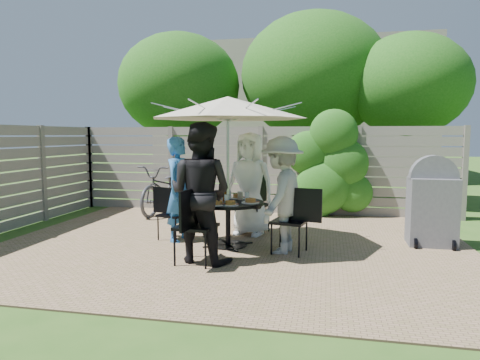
% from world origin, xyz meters
% --- Properties ---
extents(backyard_envelope, '(60.00, 60.00, 5.00)m').
position_xyz_m(backyard_envelope, '(0.09, 10.29, 2.61)').
color(backyard_envelope, '#2F561B').
rests_on(backyard_envelope, ground).
extents(patio_table, '(1.24, 1.24, 0.68)m').
position_xyz_m(patio_table, '(-0.03, 0.14, 0.48)').
color(patio_table, black).
rests_on(patio_table, ground).
extents(umbrella, '(2.72, 2.72, 2.22)m').
position_xyz_m(umbrella, '(-0.03, 0.14, 2.05)').
color(umbrella, silver).
rests_on(umbrella, ground).
extents(chair_back, '(0.61, 0.76, 0.99)m').
position_xyz_m(chair_back, '(0.17, 1.08, 0.30)').
color(chair_back, black).
rests_on(chair_back, ground).
extents(person_back, '(0.93, 0.71, 1.71)m').
position_xyz_m(person_back, '(0.14, 0.95, 0.86)').
color(person_back, white).
rests_on(person_back, ground).
extents(chair_left, '(0.64, 0.51, 0.84)m').
position_xyz_m(chair_left, '(-0.98, 0.34, 0.25)').
color(chair_left, black).
rests_on(chair_left, ground).
extents(person_left, '(0.51, 0.67, 1.64)m').
position_xyz_m(person_left, '(-0.85, 0.31, 0.82)').
color(person_left, '#2764AC').
rests_on(person_left, ground).
extents(chair_front, '(0.52, 0.74, 1.00)m').
position_xyz_m(chair_front, '(-0.24, -0.81, 0.30)').
color(chair_front, black).
rests_on(chair_front, ground).
extents(person_front, '(1.01, 0.86, 1.83)m').
position_xyz_m(person_front, '(-0.21, -0.68, 0.91)').
color(person_front, black).
rests_on(person_front, ground).
extents(chair_right, '(0.71, 0.53, 0.94)m').
position_xyz_m(chair_right, '(0.91, -0.07, 0.28)').
color(chair_right, black).
rests_on(chair_right, ground).
extents(person_right, '(0.82, 1.17, 1.65)m').
position_xyz_m(person_right, '(0.78, -0.04, 0.82)').
color(person_right, '#989894').
rests_on(person_right, ground).
extents(plate_back, '(0.26, 0.26, 0.06)m').
position_xyz_m(plate_back, '(0.04, 0.49, 0.71)').
color(plate_back, white).
rests_on(plate_back, patio_table).
extents(plate_left, '(0.26, 0.26, 0.06)m').
position_xyz_m(plate_left, '(-0.39, 0.21, 0.71)').
color(plate_left, white).
rests_on(plate_left, patio_table).
extents(plate_front, '(0.26, 0.26, 0.06)m').
position_xyz_m(plate_front, '(-0.11, -0.22, 0.71)').
color(plate_front, white).
rests_on(plate_front, patio_table).
extents(plate_right, '(0.26, 0.26, 0.06)m').
position_xyz_m(plate_right, '(0.32, 0.06, 0.71)').
color(plate_right, white).
rests_on(plate_right, patio_table).
extents(plate_extra, '(0.24, 0.24, 0.06)m').
position_xyz_m(plate_extra, '(0.08, -0.20, 0.71)').
color(plate_extra, white).
rests_on(plate_extra, patio_table).
extents(glass_back, '(0.07, 0.07, 0.14)m').
position_xyz_m(glass_back, '(-0.08, 0.41, 0.75)').
color(glass_back, silver).
rests_on(glass_back, patio_table).
extents(glass_left, '(0.07, 0.07, 0.14)m').
position_xyz_m(glass_left, '(-0.31, 0.09, 0.75)').
color(glass_left, silver).
rests_on(glass_left, patio_table).
extents(glass_front, '(0.07, 0.07, 0.14)m').
position_xyz_m(glass_front, '(0.01, -0.14, 0.75)').
color(glass_front, silver).
rests_on(glass_front, patio_table).
extents(glass_right, '(0.07, 0.07, 0.14)m').
position_xyz_m(glass_right, '(0.24, 0.18, 0.75)').
color(glass_right, silver).
rests_on(glass_right, patio_table).
extents(syrup_jug, '(0.09, 0.09, 0.16)m').
position_xyz_m(syrup_jug, '(-0.08, 0.20, 0.76)').
color(syrup_jug, '#59280C').
rests_on(syrup_jug, patio_table).
extents(coffee_cup, '(0.08, 0.08, 0.12)m').
position_xyz_m(coffee_cup, '(0.11, 0.33, 0.74)').
color(coffee_cup, '#C6B293').
rests_on(coffee_cup, patio_table).
extents(bicycle, '(0.89, 2.04, 1.04)m').
position_xyz_m(bicycle, '(-1.99, 2.60, 0.52)').
color(bicycle, '#333338').
rests_on(bicycle, ground).
extents(bbq_grill, '(0.68, 0.52, 1.37)m').
position_xyz_m(bbq_grill, '(2.94, 0.80, 0.62)').
color(bbq_grill, '#58585D').
rests_on(bbq_grill, ground).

